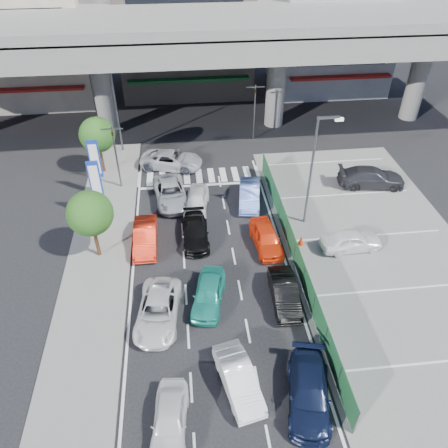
{
  "coord_description": "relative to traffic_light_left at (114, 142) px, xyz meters",
  "views": [
    {
      "loc": [
        -1.31,
        -17.69,
        18.99
      ],
      "look_at": [
        1.08,
        3.97,
        1.93
      ],
      "focal_mm": 35.0,
      "sensor_mm": 36.0,
      "label": 1
    }
  ],
  "objects": [
    {
      "name": "building_east",
      "position": [
        22.2,
        19.97,
        2.06
      ],
      "size": [
        12.0,
        10.9,
        12.0
      ],
      "color": "gray",
      "rests_on": "ground"
    },
    {
      "name": "hatch_black_mid_right",
      "position": [
        10.18,
        -13.11,
        -3.28
      ],
      "size": [
        1.52,
        4.04,
        1.32
      ],
      "primitive_type": "imported",
      "rotation": [
        0.0,
        0.0,
        -0.03
      ],
      "color": "black",
      "rests_on": "ground"
    },
    {
      "name": "tree_near",
      "position": [
        -0.8,
        -8.0,
        -0.55
      ],
      "size": [
        2.8,
        2.8,
        4.8
      ],
      "color": "#382314",
      "rests_on": "ground"
    },
    {
      "name": "sedan_white_front_mid",
      "position": [
        5.74,
        -3.59,
        -3.25
      ],
      "size": [
        2.26,
        4.26,
        1.38
      ],
      "primitive_type": "imported",
      "rotation": [
        0.0,
        0.0,
        -0.16
      ],
      "color": "white",
      "rests_on": "ground"
    },
    {
      "name": "expressway",
      "position": [
        6.2,
        10.0,
        4.83
      ],
      "size": [
        64.0,
        14.0,
        10.75
      ],
      "color": "slate",
      "rests_on": "ground"
    },
    {
      "name": "traffic_light_left",
      "position": [
        0.0,
        0.0,
        0.0
      ],
      "size": [
        1.6,
        1.24,
        5.2
      ],
      "color": "#595B60",
      "rests_on": "ground"
    },
    {
      "name": "fence_run",
      "position": [
        11.5,
        -11.0,
        -3.04
      ],
      "size": [
        0.16,
        22.0,
        1.8
      ],
      "primitive_type": null,
      "color": "#1E582F",
      "rests_on": "ground"
    },
    {
      "name": "street_lamp_left",
      "position": [
        -0.13,
        6.0,
        0.83
      ],
      "size": [
        1.65,
        0.22,
        8.0
      ],
      "color": "#595B60",
      "rests_on": "ground"
    },
    {
      "name": "hatch_white_back_mid",
      "position": [
        6.84,
        -18.21,
        -3.28
      ],
      "size": [
        2.22,
        4.21,
        1.32
      ],
      "primitive_type": "imported",
      "rotation": [
        0.0,
        0.0,
        0.22
      ],
      "color": "white",
      "rests_on": "ground"
    },
    {
      "name": "taxi_orange_left",
      "position": [
        2.17,
        -7.26,
        -3.25
      ],
      "size": [
        1.46,
        4.19,
        1.38
      ],
      "primitive_type": "imported",
      "rotation": [
        0.0,
        0.0,
        -0.0
      ],
      "color": "red",
      "rests_on": "ground"
    },
    {
      "name": "sedan_black_mid",
      "position": [
        5.46,
        -7.05,
        -3.32
      ],
      "size": [
        1.72,
        4.22,
        1.23
      ],
      "primitive_type": "imported",
      "rotation": [
        0.0,
        0.0,
        0.0
      ],
      "color": "black",
      "rests_on": "ground"
    },
    {
      "name": "tree_far",
      "position": [
        -1.6,
        2.5,
        -0.55
      ],
      "size": [
        2.8,
        2.8,
        4.8
      ],
      "color": "#382314",
      "rests_on": "ground"
    },
    {
      "name": "sidewalk_left",
      "position": [
        -0.8,
        -8.0,
        -3.88
      ],
      "size": [
        4.0,
        30.0,
        0.12
      ],
      "primitive_type": "cube",
      "color": "slate",
      "rests_on": "ground"
    },
    {
      "name": "building_center",
      "position": [
        6.2,
        20.97,
        3.56
      ],
      "size": [
        14.0,
        10.9,
        15.0
      ],
      "color": "gray",
      "rests_on": "ground"
    },
    {
      "name": "street_lamp_right",
      "position": [
        13.37,
        -6.0,
        0.83
      ],
      "size": [
        1.65,
        0.22,
        8.0
      ],
      "color": "#595B60",
      "rests_on": "ground"
    },
    {
      "name": "traffic_light_right",
      "position": [
        11.7,
        7.0,
        0.0
      ],
      "size": [
        1.6,
        1.24,
        5.2
      ],
      "color": "#595B60",
      "rests_on": "ground"
    },
    {
      "name": "building_west",
      "position": [
        -9.8,
        19.97,
        2.56
      ],
      "size": [
        12.0,
        10.9,
        13.0
      ],
      "color": "gray",
      "rests_on": "ground"
    },
    {
      "name": "kei_truck_front_right",
      "position": [
        9.71,
        -3.13,
        -3.25
      ],
      "size": [
        2.09,
        4.36,
        1.38
      ],
      "primitive_type": "imported",
      "rotation": [
        0.0,
        0.0,
        -0.16
      ],
      "color": "#5F7FD7",
      "rests_on": "ground"
    },
    {
      "name": "taxi_orange_right",
      "position": [
        10.04,
        -8.21,
        -3.25
      ],
      "size": [
        1.96,
        4.17,
        1.38
      ],
      "primitive_type": "imported",
      "rotation": [
        0.0,
        0.0,
        0.08
      ],
      "color": "red",
      "rests_on": "ground"
    },
    {
      "name": "parked_sedan_white",
      "position": [
        15.46,
        -9.14,
        -3.2
      ],
      "size": [
        4.06,
        1.8,
        1.36
      ],
      "primitive_type": "imported",
      "rotation": [
        0.0,
        0.0,
        1.62
      ],
      "color": "white",
      "rests_on": "parking_lot"
    },
    {
      "name": "signboard_near",
      "position": [
        -1.0,
        -4.01,
        -0.87
      ],
      "size": [
        0.8,
        0.14,
        4.7
      ],
      "color": "#595B60",
      "rests_on": "ground"
    },
    {
      "name": "van_white_back_left",
      "position": [
        3.61,
        -19.81,
        -3.3
      ],
      "size": [
        1.9,
        3.89,
        1.28
      ],
      "primitive_type": "imported",
      "rotation": [
        0.0,
        0.0,
        -0.11
      ],
      "color": "silver",
      "rests_on": "ground"
    },
    {
      "name": "traffic_cone",
      "position": [
        12.37,
        -8.39,
        -3.5
      ],
      "size": [
        0.49,
        0.49,
        0.75
      ],
      "primitive_type": "cone",
      "rotation": [
        0.0,
        0.0,
        -0.34
      ],
      "color": "red",
      "rests_on": "parking_lot"
    },
    {
      "name": "wagon_silver_front_left",
      "position": [
        3.89,
        -2.26,
        -3.25
      ],
      "size": [
        2.91,
        5.22,
        1.38
      ],
      "primitive_type": "imported",
      "rotation": [
        0.0,
        0.0,
        0.13
      ],
      "color": "silver",
      "rests_on": "ground"
    },
    {
      "name": "crossing_wagon_silver",
      "position": [
        4.03,
        2.68,
        -3.22
      ],
      "size": [
        5.57,
        3.59,
        1.43
      ],
      "primitive_type": "imported",
      "rotation": [
        0.0,
        0.0,
        1.32
      ],
      "color": "#B4B6BD",
      "rests_on": "ground"
    },
    {
      "name": "minivan_navy_back",
      "position": [
        9.95,
        -19.25,
        -3.27
      ],
      "size": [
        2.85,
        4.92,
        1.34
      ],
      "primitive_type": "imported",
      "rotation": [
        0.0,
        0.0,
        -0.22
      ],
      "color": "black",
      "rests_on": "ground"
    },
    {
      "name": "signboard_far",
      "position": [
        -1.4,
        -1.01,
        -0.87
      ],
      "size": [
        0.8,
        0.14,
        4.7
      ],
      "color": "#595B60",
      "rests_on": "ground"
    },
    {
      "name": "parking_lot",
      "position": [
        17.2,
        -10.0,
        -3.91
      ],
      "size": [
        12.0,
        28.0,
        0.06
      ],
      "primitive_type": "cube",
      "color": "slate",
      "rests_on": "ground"
    },
    {
      "name": "ground",
      "position": [
        6.2,
        -12.0,
        -3.94
      ],
      "size": [
        120.0,
        120.0,
        0.0
      ],
      "primitive_type": "plane",
      "color": "black",
      "rests_on": "ground"
    },
    {
      "name": "parked_sedan_dgrey",
      "position": [
        19.58,
        -1.96,
        -3.13
      ],
      "size": [
        5.42,
        2.82,
        1.5
      ],
      "primitive_type": "imported",
      "rotation": [
        0.0,
        0.0,
        1.43
      ],
      "color": "#2D2D32",
      "rests_on": "parking_lot"
    },
    {
      "name": "taxi_teal_mid",
      "position": [
        5.89,
        -12.7,
        -3.25
      ],
      "size": [
        2.5,
        4.31,
        1.38
      ],
      "primitive_type": "imported",
      "rotation": [
        0.0,
        0.0,
        -0.23
      ],
      "color": "teal",
      "rests_on": "ground"
    },
    {
      "name": "sedan_white_mid_left",
      "position": [
        3.06,
        -13.63,
        -3.27
      ],
      "size": [
        2.79,
        5.02,
        1.33
      ],
      "primitive_type": "imported",
      "rotation": [
        0.0,
        0.0,
        -0.13
      ],
      "color": "silver",
      "rests_on": "ground"
    }
  ]
}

